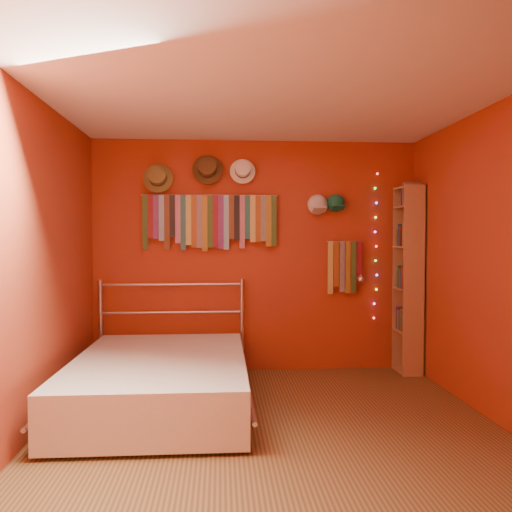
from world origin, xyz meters
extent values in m
plane|color=#51341B|center=(0.00, 0.00, 0.00)|extent=(3.50, 3.50, 0.00)
cube|color=maroon|center=(0.00, 1.75, 1.25)|extent=(3.50, 0.02, 2.50)
cube|color=maroon|center=(1.75, 0.00, 1.25)|extent=(0.02, 3.50, 2.50)
cube|color=maroon|center=(-1.75, 0.00, 1.25)|extent=(0.02, 3.50, 2.50)
cube|color=white|center=(0.00, 0.00, 2.50)|extent=(3.50, 3.50, 0.02)
cylinder|color=silver|center=(-0.50, 1.70, 1.90)|extent=(1.45, 0.01, 0.01)
cube|color=#22451B|center=(-1.19, 1.69, 1.62)|extent=(0.06, 0.01, 0.57)
cube|color=maroon|center=(-1.13, 1.68, 1.67)|extent=(0.06, 0.01, 0.46)
cube|color=#4A1966|center=(-1.07, 1.68, 1.67)|extent=(0.06, 0.01, 0.46)
cube|color=#6991BB|center=(-1.01, 1.69, 1.66)|extent=(0.06, 0.01, 0.49)
cube|color=#4E2C1A|center=(-0.96, 1.68, 1.61)|extent=(0.06, 0.01, 0.58)
cube|color=black|center=(-0.90, 1.68, 1.68)|extent=(0.06, 0.01, 0.45)
cube|color=#B45A8B|center=(-0.84, 1.69, 1.65)|extent=(0.06, 0.01, 0.51)
cube|color=#1B555F|center=(-0.79, 1.68, 1.61)|extent=(0.06, 0.01, 0.59)
cube|color=#ADA945|center=(-0.73, 1.68, 1.64)|extent=(0.06, 0.01, 0.53)
cube|color=brown|center=(-0.67, 1.69, 1.62)|extent=(0.06, 0.01, 0.56)
cube|color=navy|center=(-0.61, 1.68, 1.62)|extent=(0.06, 0.01, 0.56)
cube|color=#8D6019|center=(-0.56, 1.68, 1.61)|extent=(0.06, 0.01, 0.60)
cube|color=#25491D|center=(-0.50, 1.69, 1.62)|extent=(0.06, 0.01, 0.56)
cube|color=maroon|center=(-0.44, 1.68, 1.62)|extent=(0.06, 0.01, 0.56)
cube|color=#521B6C|center=(-0.39, 1.68, 1.62)|extent=(0.06, 0.01, 0.57)
cube|color=#79B1D7|center=(-0.33, 1.69, 1.61)|extent=(0.06, 0.01, 0.58)
cube|color=#51311B|center=(-0.27, 1.68, 1.67)|extent=(0.06, 0.01, 0.47)
cube|color=black|center=(-0.22, 1.68, 1.66)|extent=(0.06, 0.01, 0.48)
cube|color=#A75368|center=(-0.16, 1.69, 1.62)|extent=(0.06, 0.01, 0.57)
cube|color=#185551|center=(-0.10, 1.68, 1.67)|extent=(0.06, 0.01, 0.46)
cube|color=tan|center=(-0.04, 1.68, 1.65)|extent=(0.06, 0.01, 0.50)
cube|color=brown|center=(0.01, 1.69, 1.65)|extent=(0.06, 0.01, 0.50)
cube|color=navy|center=(0.07, 1.68, 1.66)|extent=(0.06, 0.01, 0.49)
cube|color=brown|center=(0.13, 1.68, 1.63)|extent=(0.06, 0.01, 0.55)
cube|color=#2D4B1E|center=(0.18, 1.69, 1.63)|extent=(0.06, 0.01, 0.54)
cylinder|color=silver|center=(0.96, 1.70, 1.41)|extent=(0.40, 0.01, 0.01)
cube|color=#AFA646|center=(0.80, 1.69, 1.12)|extent=(0.06, 0.01, 0.57)
cube|color=brown|center=(0.87, 1.68, 1.16)|extent=(0.06, 0.01, 0.49)
cube|color=#121A51|center=(0.93, 1.68, 1.14)|extent=(0.06, 0.01, 0.55)
cube|color=brown|center=(1.00, 1.69, 1.13)|extent=(0.06, 0.01, 0.57)
cube|color=#2A461C|center=(1.06, 1.68, 1.13)|extent=(0.06, 0.01, 0.56)
cube|color=maroon|center=(1.12, 1.68, 1.19)|extent=(0.06, 0.01, 0.44)
cylinder|color=olive|center=(-1.05, 1.69, 2.08)|extent=(0.32, 0.08, 0.31)
cylinder|color=olive|center=(-1.05, 1.64, 2.09)|extent=(0.19, 0.16, 0.21)
cylinder|color=#332314|center=(-1.05, 1.66, 2.09)|extent=(0.19, 0.06, 0.19)
cylinder|color=#4C361B|center=(-0.53, 1.69, 2.17)|extent=(0.32, 0.08, 0.32)
cylinder|color=#4C361B|center=(-0.53, 1.63, 2.19)|extent=(0.19, 0.16, 0.21)
cylinder|color=black|center=(-0.53, 1.66, 2.18)|extent=(0.20, 0.07, 0.20)
cylinder|color=white|center=(-0.15, 1.69, 2.16)|extent=(0.27, 0.07, 0.27)
cylinder|color=white|center=(-0.15, 1.64, 2.17)|extent=(0.16, 0.13, 0.18)
cylinder|color=black|center=(-0.15, 1.67, 2.17)|extent=(0.17, 0.05, 0.17)
ellipsoid|color=silver|center=(0.66, 1.70, 1.81)|extent=(0.20, 0.15, 0.20)
cube|color=silver|center=(0.66, 1.58, 1.75)|extent=(0.14, 0.11, 0.06)
ellipsoid|color=#176947|center=(0.86, 1.70, 1.83)|extent=(0.19, 0.14, 0.19)
cube|color=#176947|center=(0.86, 1.59, 1.77)|extent=(0.14, 0.10, 0.06)
sphere|color=#FF3333|center=(1.32, 1.71, 2.15)|extent=(0.02, 0.02, 0.02)
sphere|color=#33FF4C|center=(1.30, 1.71, 1.99)|extent=(0.02, 0.02, 0.02)
sphere|color=#4C66FF|center=(1.32, 1.71, 1.83)|extent=(0.02, 0.02, 0.02)
sphere|color=yellow|center=(1.31, 1.71, 1.67)|extent=(0.02, 0.02, 0.02)
sphere|color=#FF4CCC|center=(1.31, 1.71, 1.52)|extent=(0.02, 0.02, 0.02)
sphere|color=#FF3333|center=(1.32, 1.71, 1.36)|extent=(0.02, 0.02, 0.02)
sphere|color=#33FF4C|center=(1.31, 1.71, 1.20)|extent=(0.02, 0.02, 0.02)
sphere|color=#4C66FF|center=(1.33, 1.71, 1.04)|extent=(0.02, 0.02, 0.02)
sphere|color=yellow|center=(1.32, 1.71, 0.88)|extent=(0.02, 0.02, 0.02)
sphere|color=#FF4CCC|center=(1.30, 1.71, 0.72)|extent=(0.02, 0.02, 0.02)
sphere|color=#FF3333|center=(1.30, 1.71, 0.56)|extent=(0.02, 0.02, 0.02)
cylinder|color=silver|center=(1.08, 1.73, 0.99)|extent=(0.04, 0.03, 0.04)
cylinder|color=silver|center=(1.08, 1.61, 1.02)|extent=(0.01, 0.26, 0.08)
sphere|color=white|center=(1.08, 1.48, 1.01)|extent=(0.07, 0.07, 0.07)
cube|color=#AE7A4E|center=(1.62, 1.37, 1.00)|extent=(0.24, 0.02, 2.00)
cube|color=#AE7A4E|center=(1.62, 1.69, 1.00)|extent=(0.24, 0.02, 2.00)
cube|color=#AE7A4E|center=(1.74, 1.53, 1.00)|extent=(0.02, 0.34, 2.00)
cube|color=#AE7A4E|center=(1.62, 1.53, 0.02)|extent=(0.24, 0.32, 0.02)
cube|color=#AE7A4E|center=(1.62, 1.53, 0.45)|extent=(0.24, 0.32, 0.02)
cube|color=#AE7A4E|center=(1.62, 1.53, 0.90)|extent=(0.24, 0.32, 0.02)
cube|color=#AE7A4E|center=(1.62, 1.53, 1.35)|extent=(0.24, 0.32, 0.02)
cube|color=#AE7A4E|center=(1.62, 1.53, 1.78)|extent=(0.24, 0.32, 0.02)
cube|color=#AE7A4E|center=(1.62, 1.53, 1.98)|extent=(0.24, 0.32, 0.02)
cylinder|color=silver|center=(-1.65, 1.65, 0.50)|extent=(0.04, 0.04, 1.01)
cylinder|color=silver|center=(-0.16, 1.65, 0.50)|extent=(0.04, 0.04, 1.01)
cylinder|color=silver|center=(-0.91, 1.65, 0.37)|extent=(1.49, 0.03, 0.03)
cylinder|color=silver|center=(-0.91, 1.65, 0.66)|extent=(1.49, 0.03, 0.03)
cylinder|color=silver|center=(-0.91, 1.65, 0.96)|extent=(1.49, 0.03, 0.03)
cube|color=beige|center=(-0.91, 0.59, 0.23)|extent=(1.44, 2.03, 0.40)
cylinder|color=silver|center=(-1.65, 0.59, 0.21)|extent=(0.04, 2.02, 0.03)
cylinder|color=silver|center=(-0.16, 0.59, 0.21)|extent=(0.04, 2.02, 0.03)
camera|label=1|loc=(-0.39, -3.66, 1.44)|focal=35.00mm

